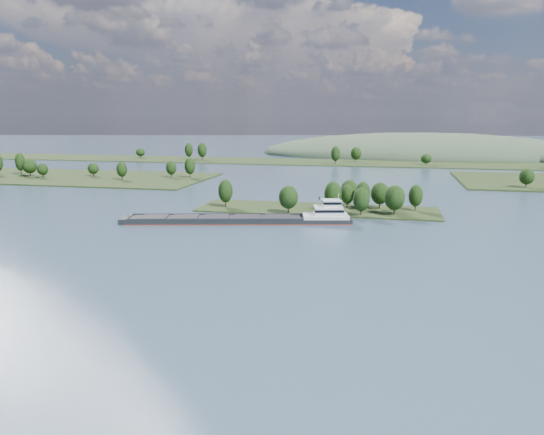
# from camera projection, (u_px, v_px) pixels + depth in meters

# --- Properties ---
(ground) EXTENTS (1800.00, 1800.00, 0.00)m
(ground) POSITION_uv_depth(u_px,v_px,m) (291.00, 243.00, 165.80)
(ground) COLOR #3E596C
(ground) RESTS_ON ground
(tree_island) EXTENTS (100.00, 33.10, 13.69)m
(tree_island) POSITION_uv_depth(u_px,v_px,m) (333.00, 201.00, 220.08)
(tree_island) COLOR #213015
(tree_island) RESTS_ON ground
(back_shoreline) EXTENTS (900.00, 60.00, 16.08)m
(back_shoreline) POSITION_uv_depth(u_px,v_px,m) (365.00, 162.00, 431.55)
(back_shoreline) COLOR #213015
(back_shoreline) RESTS_ON ground
(hill_west) EXTENTS (320.00, 160.00, 44.00)m
(hill_west) POSITION_uv_depth(u_px,v_px,m) (422.00, 155.00, 517.06)
(hill_west) COLOR #374B33
(hill_west) RESTS_ON ground
(cargo_barge) EXTENTS (85.93, 29.16, 11.61)m
(cargo_barge) POSITION_uv_depth(u_px,v_px,m) (253.00, 218.00, 197.93)
(cargo_barge) COLOR black
(cargo_barge) RESTS_ON ground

